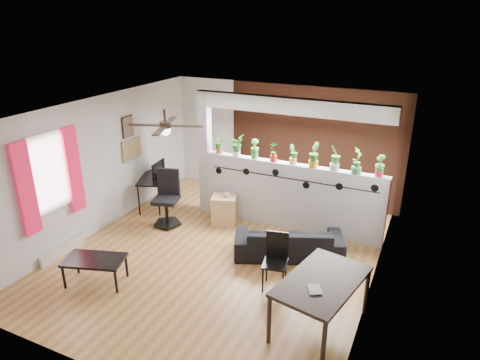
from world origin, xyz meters
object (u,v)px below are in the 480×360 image
(potted_plant_3, at_px, (274,151))
(potted_plant_7, at_px, (357,160))
(ceiling_fan, at_px, (165,127))
(dining_table, at_px, (322,285))
(folding_chair, at_px, (276,255))
(potted_plant_0, at_px, (219,144))
(sofa, at_px, (289,241))
(potted_plant_4, at_px, (293,154))
(potted_plant_6, at_px, (335,157))
(potted_plant_2, at_px, (255,148))
(potted_plant_5, at_px, (314,154))
(potted_plant_1, at_px, (237,145))
(potted_plant_8, at_px, (380,165))
(coffee_table, at_px, (94,261))
(office_chair, at_px, (167,202))
(cup, at_px, (226,194))
(computer_desk, at_px, (153,180))
(cube_shelf, at_px, (224,210))

(potted_plant_3, xyz_separation_m, potted_plant_7, (1.58, -0.00, 0.05))
(ceiling_fan, relative_size, dining_table, 0.77)
(ceiling_fan, height_order, folding_chair, ceiling_fan)
(potted_plant_0, height_order, dining_table, potted_plant_0)
(potted_plant_7, distance_m, dining_table, 2.79)
(sofa, distance_m, dining_table, 1.95)
(potted_plant_0, height_order, sofa, potted_plant_0)
(ceiling_fan, height_order, potted_plant_4, ceiling_fan)
(potted_plant_6, bearing_deg, potted_plant_2, 180.00)
(potted_plant_5, bearing_deg, ceiling_fan, -137.94)
(potted_plant_0, xyz_separation_m, potted_plant_1, (0.40, -0.00, 0.03))
(potted_plant_7, distance_m, potted_plant_8, 0.40)
(potted_plant_1, relative_size, coffee_table, 0.41)
(potted_plant_2, height_order, office_chair, potted_plant_2)
(potted_plant_0, xyz_separation_m, potted_plant_6, (2.37, 0.00, 0.05))
(potted_plant_3, distance_m, sofa, 1.78)
(potted_plant_2, height_order, potted_plant_5, potted_plant_5)
(potted_plant_4, distance_m, potted_plant_5, 0.40)
(potted_plant_2, bearing_deg, sofa, -42.43)
(potted_plant_4, height_order, cup, potted_plant_4)
(ceiling_fan, xyz_separation_m, sofa, (1.91, 0.79, -2.05))
(potted_plant_1, relative_size, potted_plant_6, 0.89)
(computer_desk, relative_size, coffee_table, 1.05)
(potted_plant_5, relative_size, coffee_table, 0.46)
(potted_plant_3, relative_size, potted_plant_5, 0.81)
(potted_plant_8, xyz_separation_m, coffee_table, (-3.77, -3.11, -1.18))
(potted_plant_8, distance_m, coffee_table, 5.03)
(sofa, bearing_deg, potted_plant_2, -65.01)
(potted_plant_3, bearing_deg, cube_shelf, -156.63)
(potted_plant_5, xyz_separation_m, office_chair, (-2.69, -0.91, -1.10))
(potted_plant_0, relative_size, potted_plant_1, 0.86)
(potted_plant_6, height_order, folding_chair, potted_plant_6)
(folding_chair, bearing_deg, potted_plant_7, 68.73)
(potted_plant_0, bearing_deg, ceiling_fan, -90.64)
(cube_shelf, bearing_deg, sofa, -39.50)
(potted_plant_1, distance_m, office_chair, 1.80)
(ceiling_fan, bearing_deg, potted_plant_1, 77.02)
(potted_plant_7, height_order, coffee_table, potted_plant_7)
(ceiling_fan, height_order, cube_shelf, ceiling_fan)
(potted_plant_2, relative_size, sofa, 0.22)
(potted_plant_4, height_order, office_chair, potted_plant_4)
(potted_plant_1, height_order, computer_desk, potted_plant_1)
(potted_plant_2, relative_size, potted_plant_7, 0.81)
(potted_plant_2, bearing_deg, office_chair, -148.87)
(ceiling_fan, xyz_separation_m, office_chair, (-0.70, 0.89, -1.82))
(potted_plant_6, bearing_deg, cube_shelf, -169.50)
(potted_plant_2, bearing_deg, potted_plant_6, -0.00)
(folding_chair, bearing_deg, potted_plant_6, 79.37)
(potted_plant_4, distance_m, computer_desk, 3.20)
(potted_plant_2, distance_m, cup, 1.09)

